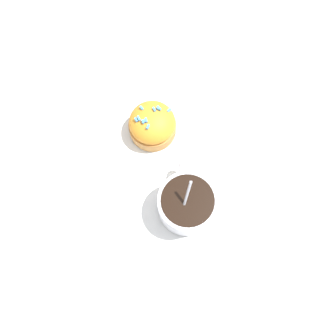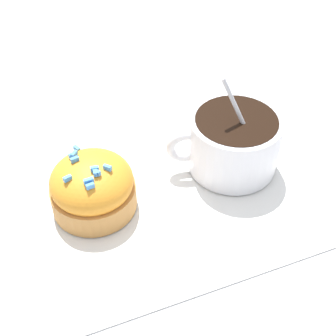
# 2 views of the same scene
# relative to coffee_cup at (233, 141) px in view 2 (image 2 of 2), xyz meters

# --- Properties ---
(ground_plane) EXTENTS (3.00, 3.00, 0.00)m
(ground_plane) POSITION_rel_coffee_cup_xyz_m (-0.07, -0.01, -0.03)
(ground_plane) COLOR #B2B2B7
(paper_napkin) EXTENTS (0.29, 0.29, 0.00)m
(paper_napkin) POSITION_rel_coffee_cup_xyz_m (-0.07, -0.01, -0.03)
(paper_napkin) COLOR white
(paper_napkin) RESTS_ON ground_plane
(coffee_cup) EXTENTS (0.11, 0.09, 0.10)m
(coffee_cup) POSITION_rel_coffee_cup_xyz_m (0.00, 0.00, 0.00)
(coffee_cup) COLOR white
(coffee_cup) RESTS_ON paper_napkin
(frosted_pastry) EXTENTS (0.08, 0.08, 0.06)m
(frosted_pastry) POSITION_rel_coffee_cup_xyz_m (-0.14, -0.02, -0.01)
(frosted_pastry) COLOR #C18442
(frosted_pastry) RESTS_ON paper_napkin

